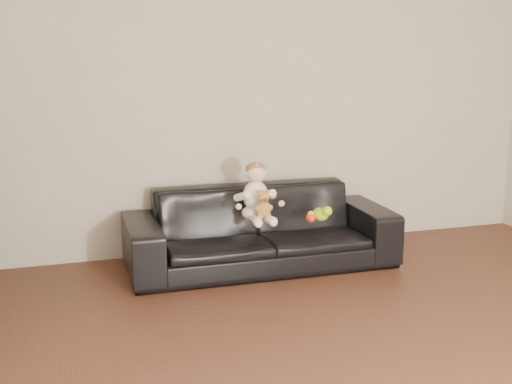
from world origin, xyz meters
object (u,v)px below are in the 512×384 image
object	(u,v)px
sofa	(260,228)
teddy_bear	(263,205)
toy_rattle	(311,217)
baby	(256,195)
toy_blue_disc	(319,218)
toy_green	(321,214)

from	to	relation	value
sofa	teddy_bear	distance (m)	0.36
toy_rattle	baby	bearing A→B (deg)	156.15
toy_rattle	toy_blue_disc	world-z (taller)	toy_rattle
sofa	toy_blue_disc	bearing A→B (deg)	-24.50
toy_green	baby	bearing A→B (deg)	162.25
baby	toy_blue_disc	world-z (taller)	baby
teddy_bear	baby	bearing A→B (deg)	91.02
teddy_bear	toy_green	xyz separation A→B (m)	(0.45, -0.01, -0.11)
sofa	toy_blue_disc	world-z (taller)	sofa
toy_green	toy_rattle	size ratio (longest dim) A/B	1.96
toy_rattle	toy_blue_disc	size ratio (longest dim) A/B	0.79
toy_rattle	toy_green	bearing A→B (deg)	11.88
sofa	toy_green	size ratio (longest dim) A/B	14.04
toy_green	toy_blue_disc	world-z (taller)	toy_green
toy_green	toy_rattle	distance (m)	0.09
baby	toy_rattle	world-z (taller)	baby
baby	toy_green	distance (m)	0.51
toy_rattle	teddy_bear	bearing A→B (deg)	175.33
toy_blue_disc	baby	bearing A→B (deg)	170.59
sofa	baby	distance (m)	0.32
baby	toy_rattle	xyz separation A→B (m)	(0.38, -0.17, -0.16)
sofa	toy_rattle	distance (m)	0.44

